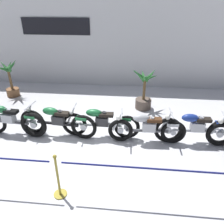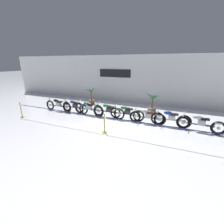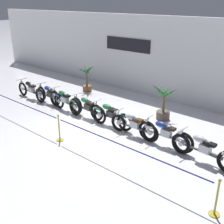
# 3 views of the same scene
# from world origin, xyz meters

# --- Properties ---
(ground_plane) EXTENTS (120.00, 120.00, 0.00)m
(ground_plane) POSITION_xyz_m (0.00, 0.00, 0.00)
(ground_plane) COLOR silver
(back_wall) EXTENTS (28.00, 0.29, 4.20)m
(back_wall) POSITION_xyz_m (-0.01, 5.12, 2.10)
(back_wall) COLOR white
(back_wall) RESTS_ON ground
(motorcycle_green_2) EXTENTS (2.46, 0.62, 0.98)m
(motorcycle_green_2) POSITION_xyz_m (-2.11, 0.54, 0.48)
(motorcycle_green_2) COLOR black
(motorcycle_green_2) RESTS_ON ground
(motorcycle_green_3) EXTENTS (2.37, 0.62, 0.96)m
(motorcycle_green_3) POSITION_xyz_m (-0.61, 0.60, 0.49)
(motorcycle_green_3) COLOR black
(motorcycle_green_3) RESTS_ON ground
(motorcycle_green_4) EXTENTS (2.30, 0.62, 0.95)m
(motorcycle_green_4) POSITION_xyz_m (0.65, 0.66, 0.48)
(motorcycle_green_4) COLOR black
(motorcycle_green_4) RESTS_ON ground
(motorcycle_silver_5) EXTENTS (2.19, 0.62, 0.93)m
(motorcycle_silver_5) POSITION_xyz_m (1.99, 0.52, 0.46)
(motorcycle_silver_5) COLOR black
(motorcycle_silver_5) RESTS_ON ground
(motorcycle_blue_6) EXTENTS (2.24, 0.62, 0.97)m
(motorcycle_blue_6) POSITION_xyz_m (3.31, 0.59, 0.49)
(motorcycle_blue_6) COLOR black
(motorcycle_blue_6) RESTS_ON ground
(potted_palm_left_of_row) EXTENTS (1.00, 1.09, 1.63)m
(potted_palm_left_of_row) POSITION_xyz_m (1.96, 2.70, 0.69)
(potted_palm_left_of_row) COLOR brown
(potted_palm_left_of_row) RESTS_ON ground
(potted_palm_right_of_row) EXTENTS (0.97, 0.99, 1.54)m
(potted_palm_right_of_row) POSITION_xyz_m (-3.46, 3.32, 0.75)
(potted_palm_right_of_row) COLOR brown
(potted_palm_right_of_row) RESTS_ON ground
(stanchion_mid_left) EXTENTS (0.28, 0.28, 1.05)m
(stanchion_mid_left) POSITION_xyz_m (0.12, -1.59, 0.36)
(stanchion_mid_left) COLOR gold
(stanchion_mid_left) RESTS_ON ground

